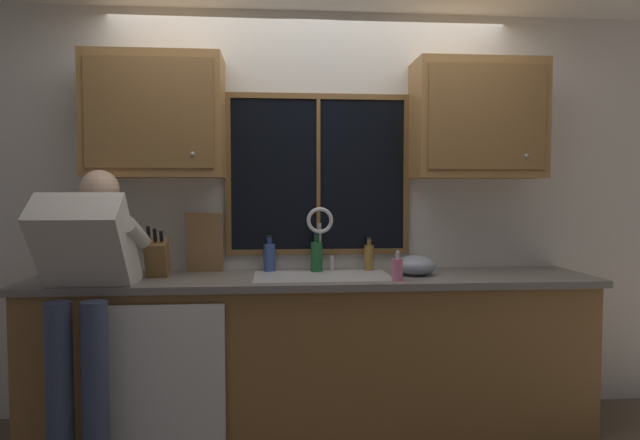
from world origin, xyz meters
TOP-DOWN VIEW (x-y plane):
  - back_wall at (0.00, 0.06)m, footprint 5.62×0.12m
  - window_glass at (0.05, -0.01)m, footprint 1.10×0.02m
  - window_frame_top at (0.05, -0.02)m, footprint 1.17×0.02m
  - window_frame_bottom at (0.05, -0.02)m, footprint 1.17×0.02m
  - window_frame_left at (-0.52, -0.02)m, footprint 0.03×0.02m
  - window_frame_right at (0.61, -0.02)m, footprint 0.03×0.02m
  - window_mullion_center at (0.05, -0.02)m, footprint 0.02×0.02m
  - lower_cabinet_run at (0.00, -0.29)m, footprint 3.22×0.58m
  - countertop at (0.00, -0.31)m, footprint 3.28×0.62m
  - dishwasher_front at (-0.80, -0.61)m, footprint 0.60×0.02m
  - upper_cabinet_left at (-0.93, -0.17)m, footprint 0.79×0.36m
  - upper_cabinet_right at (1.02, -0.17)m, footprint 0.79×0.36m
  - sink at (0.05, -0.30)m, footprint 0.80×0.46m
  - faucet at (0.05, -0.12)m, footprint 0.18×0.09m
  - person_standing at (-1.20, -0.60)m, footprint 0.53×0.70m
  - knife_block at (-0.91, -0.26)m, footprint 0.12×0.18m
  - cutting_board at (-0.66, -0.09)m, footprint 0.22×0.10m
  - mixing_bowl at (0.61, -0.30)m, footprint 0.25×0.25m
  - soap_dispenser at (0.45, -0.51)m, footprint 0.06×0.07m
  - bottle_green_glass at (0.36, -0.10)m, footprint 0.06×0.06m
  - bottle_tall_clear at (-0.27, -0.08)m, footprint 0.07×0.07m
  - bottle_amber_small at (0.03, -0.12)m, footprint 0.07×0.07m

SIDE VIEW (x-z plane):
  - lower_cabinet_run at x=0.00m, z-range 0.00..0.88m
  - dishwasher_front at x=-0.80m, z-range 0.09..0.83m
  - sink at x=0.05m, z-range 0.72..0.93m
  - countertop at x=0.00m, z-range 0.88..0.92m
  - person_standing at x=-1.20m, z-range 0.18..1.72m
  - mixing_bowl at x=0.61m, z-range 0.91..1.04m
  - soap_dispenser at x=0.45m, z-range 0.90..1.07m
  - bottle_green_glass at x=0.36m, z-range 0.90..1.11m
  - bottle_tall_clear at x=-0.27m, z-range 0.90..1.13m
  - bottle_amber_small at x=0.03m, z-range 0.90..1.14m
  - knife_block at x=-0.91m, z-range 0.87..1.19m
  - window_frame_bottom at x=0.05m, z-range 1.01..1.05m
  - cutting_board at x=-0.66m, z-range 0.92..1.29m
  - faucet at x=0.05m, z-range 0.97..1.37m
  - back_wall at x=0.00m, z-range 0.00..2.55m
  - window_glass at x=0.05m, z-range 1.05..2.00m
  - window_frame_left at x=-0.52m, z-range 1.05..2.00m
  - window_frame_right at x=0.61m, z-range 1.05..2.00m
  - window_mullion_center at x=0.05m, z-range 1.05..2.00m
  - upper_cabinet_left at x=-0.93m, z-range 1.50..2.22m
  - upper_cabinet_right at x=1.02m, z-range 1.50..2.22m
  - window_frame_top at x=0.05m, z-range 2.00..2.04m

